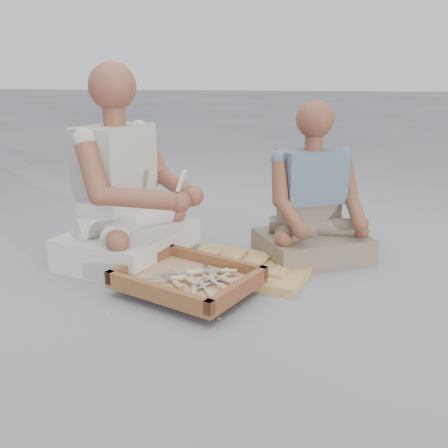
% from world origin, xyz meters
% --- Properties ---
extents(ground, '(60.00, 60.00, 0.00)m').
position_xyz_m(ground, '(0.00, 0.00, 0.00)').
color(ground, gray).
rests_on(ground, ground).
extents(carved_panel, '(0.69, 0.54, 0.04)m').
position_xyz_m(carved_panel, '(0.06, 0.35, 0.02)').
color(carved_panel, olive).
rests_on(carved_panel, ground).
extents(tool_tray, '(0.68, 0.62, 0.07)m').
position_xyz_m(tool_tray, '(-0.14, 0.05, 0.07)').
color(tool_tray, brown).
rests_on(tool_tray, carved_panel).
extents(chisel_0, '(0.21, 0.11, 0.02)m').
position_xyz_m(chisel_0, '(-0.14, 0.08, 0.09)').
color(chisel_0, silver).
rests_on(chisel_0, tool_tray).
extents(chisel_1, '(0.13, 0.20, 0.02)m').
position_xyz_m(chisel_1, '(-0.00, -0.11, 0.08)').
color(chisel_1, silver).
rests_on(chisel_1, tool_tray).
extents(chisel_2, '(0.11, 0.21, 0.02)m').
position_xyz_m(chisel_2, '(-0.04, 0.06, 0.08)').
color(chisel_2, silver).
rests_on(chisel_2, tool_tray).
extents(chisel_3, '(0.21, 0.08, 0.02)m').
position_xyz_m(chisel_3, '(-0.19, -0.00, 0.09)').
color(chisel_3, silver).
rests_on(chisel_3, tool_tray).
extents(chisel_4, '(0.22, 0.05, 0.02)m').
position_xyz_m(chisel_4, '(0.01, 0.12, 0.09)').
color(chisel_4, silver).
rests_on(chisel_4, tool_tray).
extents(chisel_5, '(0.09, 0.21, 0.02)m').
position_xyz_m(chisel_5, '(-0.07, -0.10, 0.09)').
color(chisel_5, silver).
rests_on(chisel_5, tool_tray).
extents(chisel_6, '(0.16, 0.17, 0.02)m').
position_xyz_m(chisel_6, '(-0.17, -0.04, 0.08)').
color(chisel_6, silver).
rests_on(chisel_6, tool_tray).
extents(chisel_7, '(0.16, 0.17, 0.02)m').
position_xyz_m(chisel_7, '(0.03, -0.05, 0.09)').
color(chisel_7, silver).
rests_on(chisel_7, tool_tray).
extents(chisel_8, '(0.19, 0.14, 0.02)m').
position_xyz_m(chisel_8, '(0.02, 0.05, 0.08)').
color(chisel_8, silver).
rests_on(chisel_8, tool_tray).
extents(chisel_9, '(0.18, 0.15, 0.02)m').
position_xyz_m(chisel_9, '(-0.12, -0.01, 0.09)').
color(chisel_9, silver).
rests_on(chisel_9, tool_tray).
extents(chisel_10, '(0.12, 0.20, 0.02)m').
position_xyz_m(chisel_10, '(0.00, 0.06, 0.08)').
color(chisel_10, silver).
rests_on(chisel_10, tool_tray).
extents(chisel_11, '(0.10, 0.21, 0.02)m').
position_xyz_m(chisel_11, '(-0.02, 0.13, 0.07)').
color(chisel_11, silver).
rests_on(chisel_11, tool_tray).
extents(wood_chip_0, '(0.02, 0.02, 0.00)m').
position_xyz_m(wood_chip_0, '(-0.18, -0.21, 0.00)').
color(wood_chip_0, tan).
rests_on(wood_chip_0, ground).
extents(wood_chip_1, '(0.02, 0.02, 0.00)m').
position_xyz_m(wood_chip_1, '(-0.46, 0.07, 0.00)').
color(wood_chip_1, tan).
rests_on(wood_chip_1, ground).
extents(wood_chip_2, '(0.02, 0.02, 0.00)m').
position_xyz_m(wood_chip_2, '(0.04, -0.15, 0.00)').
color(wood_chip_2, tan).
rests_on(wood_chip_2, ground).
extents(wood_chip_3, '(0.02, 0.02, 0.00)m').
position_xyz_m(wood_chip_3, '(-0.41, -0.22, 0.00)').
color(wood_chip_3, tan).
rests_on(wood_chip_3, ground).
extents(wood_chip_4, '(0.02, 0.02, 0.00)m').
position_xyz_m(wood_chip_4, '(0.21, 0.23, 0.00)').
color(wood_chip_4, tan).
rests_on(wood_chip_4, ground).
extents(wood_chip_5, '(0.02, 0.02, 0.00)m').
position_xyz_m(wood_chip_5, '(-0.35, 0.09, 0.00)').
color(wood_chip_5, tan).
rests_on(wood_chip_5, ground).
extents(wood_chip_6, '(0.02, 0.02, 0.00)m').
position_xyz_m(wood_chip_6, '(-0.27, 0.37, 0.00)').
color(wood_chip_6, tan).
rests_on(wood_chip_6, ground).
extents(wood_chip_7, '(0.02, 0.02, 0.00)m').
position_xyz_m(wood_chip_7, '(-0.49, 0.30, 0.00)').
color(wood_chip_7, tan).
rests_on(wood_chip_7, ground).
extents(wood_chip_8, '(0.02, 0.02, 0.00)m').
position_xyz_m(wood_chip_8, '(-0.24, 0.06, 0.00)').
color(wood_chip_8, tan).
rests_on(wood_chip_8, ground).
extents(wood_chip_9, '(0.02, 0.02, 0.00)m').
position_xyz_m(wood_chip_9, '(-0.48, 0.18, 0.00)').
color(wood_chip_9, tan).
rests_on(wood_chip_9, ground).
extents(wood_chip_10, '(0.02, 0.02, 0.00)m').
position_xyz_m(wood_chip_10, '(-0.19, -0.06, 0.00)').
color(wood_chip_10, tan).
rests_on(wood_chip_10, ground).
extents(wood_chip_11, '(0.02, 0.02, 0.00)m').
position_xyz_m(wood_chip_11, '(0.19, 0.25, 0.00)').
color(wood_chip_11, tan).
rests_on(wood_chip_11, ground).
extents(wood_chip_12, '(0.02, 0.02, 0.00)m').
position_xyz_m(wood_chip_12, '(-0.22, 0.38, 0.00)').
color(wood_chip_12, tan).
rests_on(wood_chip_12, ground).
extents(craftsman, '(0.72, 0.73, 0.98)m').
position_xyz_m(craftsman, '(-0.56, 0.39, 0.34)').
color(craftsman, beige).
rests_on(craftsman, ground).
extents(companion, '(0.66, 0.62, 0.81)m').
position_xyz_m(companion, '(0.36, 0.61, 0.27)').
color(companion, '#726252').
rests_on(companion, ground).
extents(mobile_phone, '(0.05, 0.04, 0.10)m').
position_xyz_m(mobile_phone, '(-0.22, 0.25, 0.46)').
color(mobile_phone, silver).
rests_on(mobile_phone, craftsman).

